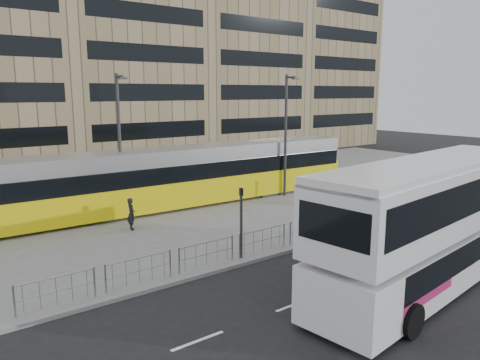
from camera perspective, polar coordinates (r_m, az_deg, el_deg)
ground at (r=23.50m, az=10.52°, el=-7.45°), size 120.00×120.00×0.00m
plaza at (r=32.42m, az=-5.40°, el=-2.13°), size 64.00×24.00×0.15m
kerb at (r=23.50m, az=10.43°, el=-7.25°), size 64.00×0.25×0.17m
building_row at (r=52.69m, az=-17.70°, el=16.38°), size 70.40×18.40×31.20m
pedestrian_barrier at (r=25.00m, az=12.83°, el=-4.09°), size 32.07×0.07×1.10m
road_markings at (r=22.00m, az=20.15°, el=-9.20°), size 62.00×0.12×0.01m
double_decker_bus at (r=18.52m, az=22.01°, el=-4.60°), size 12.29×4.07×4.83m
tram at (r=28.47m, az=-12.32°, el=-0.18°), size 31.31×4.03×3.68m
station_sign at (r=30.55m, az=20.80°, el=-0.53°), size 1.77×0.83×2.19m
ad_panel at (r=30.55m, az=20.06°, el=-1.55°), size 0.83×0.39×1.63m
pedestrian at (r=25.02m, az=-13.12°, el=-4.05°), size 0.52×0.69×1.70m
traffic_light_west at (r=20.02m, az=0.14°, el=-4.12°), size 0.22×0.24×3.10m
traffic_light_east at (r=31.05m, az=18.52°, el=0.64°), size 0.23×0.25×3.10m
lamp_post_west at (r=27.66m, az=-14.43°, el=4.84°), size 0.45×1.04×8.13m
lamp_post_east at (r=32.01m, az=5.65°, el=5.99°), size 0.45×1.04×8.24m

